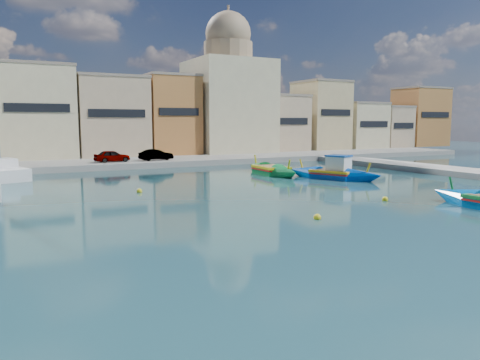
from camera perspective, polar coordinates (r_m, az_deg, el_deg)
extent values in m
plane|color=#15393F|center=(24.96, 18.94, -3.92)|extent=(160.00, 160.00, 0.00)
cube|color=gray|center=(52.14, -7.40, 2.32)|extent=(80.00, 8.00, 0.60)
cube|color=beige|center=(56.07, -23.65, 7.48)|extent=(7.88, 6.24, 9.89)
cube|color=gray|center=(56.38, -23.91, 12.66)|extent=(8.04, 6.37, 0.30)
cube|color=black|center=(52.92, -23.43, 8.09)|extent=(6.30, 0.10, 0.90)
cube|color=tan|center=(57.81, -15.55, 7.34)|extent=(7.88, 7.44, 8.99)
cube|color=gray|center=(58.03, -15.70, 11.93)|extent=(8.04, 7.59, 0.30)
cube|color=black|center=(54.13, -14.72, 7.87)|extent=(6.30, 0.10, 0.90)
cube|color=#BA763A|center=(59.14, -8.46, 7.72)|extent=(6.17, 6.13, 9.43)
cube|color=gray|center=(59.40, -8.54, 12.42)|extent=(6.29, 6.26, 0.30)
cube|color=black|center=(56.22, -7.41, 8.26)|extent=(4.93, 0.10, 0.90)
cube|color=tan|center=(62.72, -2.13, 6.21)|extent=(7.31, 7.69, 6.05)
cube|color=gray|center=(62.75, -2.14, 9.12)|extent=(7.46, 7.85, 0.30)
cube|color=black|center=(59.22, -0.50, 6.46)|extent=(5.85, 0.10, 0.90)
cube|color=tan|center=(66.36, 4.22, 6.84)|extent=(7.54, 7.30, 7.41)
cube|color=gray|center=(66.46, 4.25, 10.16)|extent=(7.69, 7.45, 0.30)
cube|color=black|center=(63.24, 6.00, 7.14)|extent=(6.03, 0.10, 0.90)
cube|color=tan|center=(70.71, 9.80, 7.67)|extent=(6.36, 6.97, 9.63)
cube|color=gray|center=(70.94, 9.89, 11.68)|extent=(6.48, 7.11, 0.30)
cube|color=black|center=(67.94, 11.63, 8.06)|extent=(5.09, 0.10, 0.90)
cube|color=beige|center=(75.20, 14.25, 6.38)|extent=(6.63, 6.70, 6.65)
cube|color=gray|center=(75.25, 14.33, 9.03)|extent=(6.76, 6.83, 0.30)
cube|color=black|center=(72.70, 16.05, 6.57)|extent=(5.30, 0.10, 0.90)
cube|color=tan|center=(79.69, 17.35, 6.14)|extent=(5.08, 7.51, 6.20)
cube|color=gray|center=(79.72, 17.44, 8.48)|extent=(5.18, 7.66, 0.30)
cube|color=black|center=(77.03, 19.36, 6.27)|extent=(4.06, 0.10, 0.90)
cube|color=#BA763A|center=(84.18, 21.11, 7.09)|extent=(7.79, 6.00, 9.33)
cube|color=gray|center=(84.35, 21.26, 10.36)|extent=(7.95, 6.12, 0.30)
cube|color=black|center=(82.19, 22.73, 7.35)|extent=(6.23, 0.10, 0.90)
cube|color=beige|center=(63.30, -1.42, 8.92)|extent=(10.00, 10.00, 12.00)
cylinder|color=#9E8466|center=(63.93, -1.44, 15.38)|extent=(6.40, 6.40, 2.40)
sphere|color=#9E8466|center=(64.28, -1.44, 17.31)|extent=(6.00, 6.00, 6.00)
cylinder|color=#9E8466|center=(64.86, -1.45, 19.84)|extent=(0.30, 0.30, 1.60)
imported|color=#4C1919|center=(48.51, -15.33, 2.83)|extent=(3.64, 1.78, 1.20)
imported|color=#4C1919|center=(49.66, -10.21, 3.04)|extent=(3.61, 1.54, 1.16)
cube|color=#0041AC|center=(38.73, 11.26, 0.45)|extent=(3.18, 3.79, 1.02)
cone|color=#0041AC|center=(40.01, 7.84, 0.80)|extent=(3.09, 3.59, 2.54)
cone|color=#0041AC|center=(37.58, 14.90, 0.22)|extent=(3.09, 3.59, 2.54)
cube|color=yellow|center=(38.68, 11.28, 1.08)|extent=(3.33, 3.99, 0.18)
cube|color=red|center=(38.70, 11.27, 0.81)|extent=(3.30, 3.89, 0.10)
cube|color=olive|center=(38.67, 11.28, 1.20)|extent=(2.78, 3.40, 0.06)
cylinder|color=yellow|center=(40.08, 7.53, 1.77)|extent=(0.33, 0.50, 1.11)
cylinder|color=yellow|center=(37.41, 15.31, 1.20)|extent=(0.33, 0.50, 1.11)
cube|color=white|center=(38.41, 11.93, 1.98)|extent=(1.97, 2.09, 1.12)
cube|color=#0F47A5|center=(38.36, 11.95, 2.90)|extent=(2.10, 2.23, 0.12)
cube|color=#0B7734|center=(41.21, 3.80, 0.98)|extent=(2.25, 3.31, 1.07)
cone|color=#0B7734|center=(43.54, 2.08, 1.39)|extent=(2.24, 3.10, 2.64)
cone|color=#0B7734|center=(38.91, 5.73, 0.67)|extent=(2.24, 3.10, 2.64)
cube|color=yellow|center=(41.17, 3.81, 1.60)|extent=(2.34, 3.48, 0.19)
cube|color=red|center=(41.18, 3.81, 1.33)|extent=(2.36, 3.37, 0.11)
cube|color=olive|center=(41.16, 3.81, 1.72)|extent=(1.92, 3.00, 0.06)
cylinder|color=yellow|center=(43.71, 1.93, 2.33)|extent=(0.17, 0.51, 1.16)
cylinder|color=yellow|center=(38.61, 5.95, 1.66)|extent=(0.17, 0.51, 1.16)
cone|color=#0059A9|center=(29.57, 24.78, -2.02)|extent=(2.12, 3.24, 2.57)
cylinder|color=#198036|center=(29.65, 24.41, -0.69)|extent=(0.16, 0.48, 1.10)
cube|color=white|center=(42.05, -26.95, 0.52)|extent=(4.04, 6.35, 1.29)
cube|color=white|center=(41.96, -27.03, 1.87)|extent=(2.34, 2.55, 0.70)
sphere|color=yellow|center=(22.61, 9.40, -4.54)|extent=(0.36, 0.36, 0.36)
sphere|color=yellow|center=(28.71, 17.26, -2.28)|extent=(0.36, 0.36, 0.36)
sphere|color=yellow|center=(44.26, 3.70, 1.23)|extent=(0.36, 0.36, 0.36)
sphere|color=yellow|center=(31.38, -12.17, -1.34)|extent=(0.36, 0.36, 0.36)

